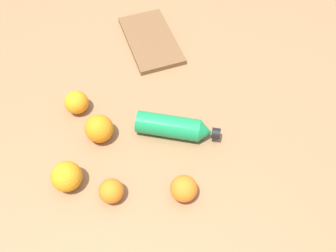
% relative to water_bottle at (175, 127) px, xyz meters
% --- Properties ---
extents(ground_plane, '(2.40, 2.40, 0.00)m').
position_rel_water_bottle_xyz_m(ground_plane, '(0.04, -0.00, -0.03)').
color(ground_plane, olive).
extents(water_bottle, '(0.11, 0.25, 0.07)m').
position_rel_water_bottle_xyz_m(water_bottle, '(0.00, 0.00, 0.00)').
color(water_bottle, '#198C4C').
rests_on(water_bottle, ground_plane).
extents(orange_0, '(0.07, 0.07, 0.07)m').
position_rel_water_bottle_xyz_m(orange_0, '(0.20, -0.17, 0.00)').
color(orange_0, orange).
rests_on(orange_0, ground_plane).
extents(orange_1, '(0.07, 0.07, 0.07)m').
position_rel_water_bottle_xyz_m(orange_1, '(0.20, 0.02, 0.00)').
color(orange_1, orange).
rests_on(orange_1, ground_plane).
extents(orange_2, '(0.07, 0.07, 0.07)m').
position_rel_water_bottle_xyz_m(orange_2, '(-0.09, -0.30, 0.00)').
color(orange_2, orange).
rests_on(orange_2, ground_plane).
extents(orange_3, '(0.08, 0.08, 0.08)m').
position_rel_water_bottle_xyz_m(orange_3, '(0.01, -0.22, 0.01)').
color(orange_3, orange).
rests_on(orange_3, ground_plane).
extents(orange_4, '(0.08, 0.08, 0.08)m').
position_rel_water_bottle_xyz_m(orange_4, '(0.16, -0.29, 0.01)').
color(orange_4, orange).
rests_on(orange_4, ground_plane).
extents(cutting_board, '(0.33, 0.25, 0.02)m').
position_rel_water_bottle_xyz_m(cutting_board, '(-0.40, -0.08, -0.02)').
color(cutting_board, brown).
rests_on(cutting_board, ground_plane).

